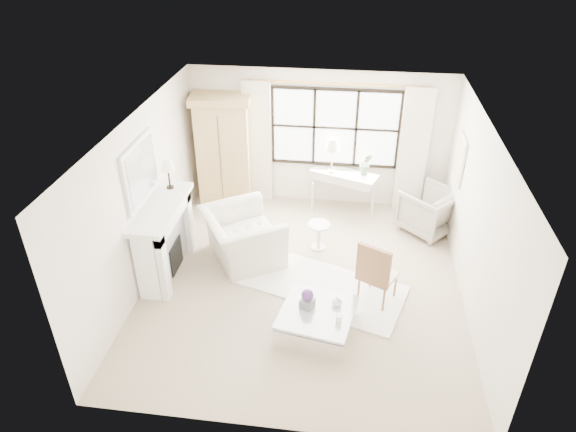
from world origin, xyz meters
name	(u,v)px	position (x,y,z in m)	size (l,w,h in m)	color
floor	(303,282)	(0.00, 0.00, 0.00)	(5.50, 5.50, 0.00)	tan
ceiling	(306,125)	(0.00, 0.00, 2.70)	(5.50, 5.50, 0.00)	white
wall_back	(319,139)	(0.00, 2.75, 1.35)	(5.00, 5.00, 0.00)	white
wall_front	(277,345)	(0.00, -2.75, 1.35)	(5.00, 5.00, 0.00)	beige
wall_left	(143,200)	(-2.50, 0.00, 1.35)	(5.50, 5.50, 0.00)	silver
wall_right	(478,222)	(2.50, 0.00, 1.35)	(5.50, 5.50, 0.00)	beige
window_pane	(335,128)	(0.30, 2.73, 1.60)	(2.40, 0.02, 1.50)	white
window_frame	(335,128)	(0.30, 2.72, 1.60)	(2.50, 0.04, 1.50)	black
curtain_rod	(337,84)	(0.30, 2.67, 2.47)	(0.04, 0.04, 3.30)	#AE7D3C
curtain_left	(257,143)	(-1.20, 2.65, 1.24)	(0.55, 0.10, 2.47)	silver
curtain_right	(413,151)	(1.80, 2.65, 1.24)	(0.55, 0.10, 2.47)	white
fireplace	(163,239)	(-2.27, 0.00, 0.65)	(0.58, 1.66, 1.26)	white
mirror_frame	(140,171)	(-2.47, 0.00, 1.84)	(0.05, 1.15, 0.95)	silver
mirror_glass	(142,171)	(-2.44, 0.00, 1.84)	(0.02, 1.00, 0.80)	silver
art_frame	(460,159)	(2.47, 1.70, 1.55)	(0.04, 0.62, 0.82)	white
art_canvas	(459,159)	(2.45, 1.70, 1.55)	(0.01, 0.52, 0.72)	beige
mantel_lamp	(167,166)	(-2.27, 0.58, 1.65)	(0.22, 0.22, 0.51)	black
armoire	(224,150)	(-1.84, 2.46, 1.14)	(1.19, 0.82, 2.24)	tan
console_table	(343,191)	(0.53, 2.45, 0.40)	(1.38, 0.88, 0.80)	silver
console_lamp	(333,145)	(0.28, 2.45, 1.36)	(0.28, 0.28, 0.69)	gold
orchid_plant	(366,164)	(0.93, 2.44, 1.02)	(0.24, 0.19, 0.43)	#546F4A
side_table	(319,232)	(0.17, 1.00, 0.33)	(0.40, 0.40, 0.51)	silver
rug_left	(286,274)	(-0.29, 0.15, 0.01)	(1.58, 1.12, 0.03)	white
rug_right	(348,296)	(0.73, -0.28, 0.02)	(1.67, 1.26, 0.03)	white
club_armchair	(242,237)	(-1.09, 0.53, 0.43)	(1.33, 1.16, 0.86)	silver
wingback_chair	(429,211)	(2.13, 1.86, 0.42)	(0.89, 0.92, 0.83)	#A29889
french_chair	(377,284)	(1.15, -0.30, 0.31)	(0.65, 0.65, 1.08)	#8F623C
coffee_table	(317,322)	(0.31, -1.09, 0.18)	(1.16, 1.16, 0.38)	white
planter_box	(307,303)	(0.16, -1.02, 0.45)	(0.18, 0.18, 0.13)	slate
planter_flowers	(307,295)	(0.16, -1.02, 0.60)	(0.17, 0.17, 0.17)	#542D72
pillar_candle	(339,319)	(0.62, -1.28, 0.44)	(0.08, 0.08, 0.12)	white
coffee_vase	(337,301)	(0.58, -0.94, 0.45)	(0.14, 0.14, 0.15)	silver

